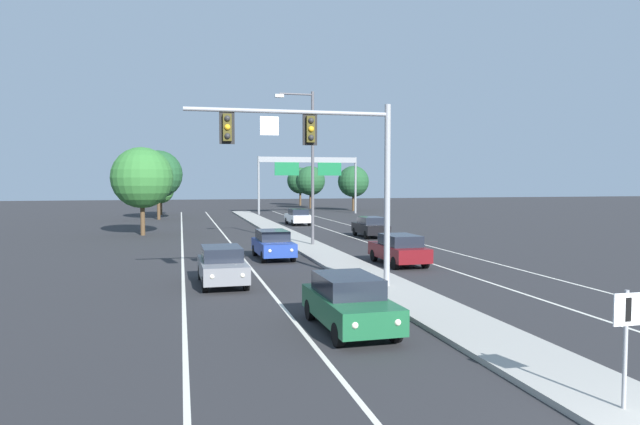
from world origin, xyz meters
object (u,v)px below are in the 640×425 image
object	(u,v)px
car_oncoming_grey	(222,265)
tree_far_right_b	(300,181)
street_lamp_median	(309,159)
highway_sign_gantry	(308,167)
median_sign_post	(626,332)
tree_far_left_c	(161,190)
tree_far_right_c	(310,181)
tree_far_left_a	(142,178)
car_oncoming_blue	(273,244)
tree_far_right_a	(353,182)
car_receding_darkred	(399,249)
tree_far_left_b	(158,174)
car_receding_white	(298,217)
overhead_signal_mast	(325,154)
car_oncoming_green	(349,302)
car_receding_black	(371,227)

from	to	relation	value
car_oncoming_grey	tree_far_right_b	size ratio (longest dim) A/B	0.67
street_lamp_median	highway_sign_gantry	size ratio (longest dim) A/B	0.75
median_sign_post	street_lamp_median	size ratio (longest dim) A/B	0.22
tree_far_left_c	tree_far_right_c	bearing A→B (deg)	28.94
highway_sign_gantry	tree_far_left_a	distance (m)	32.09
tree_far_left_a	tree_far_right_b	bearing A→B (deg)	65.42
highway_sign_gantry	tree_far_left_a	xyz separation A→B (m)	(-19.22, -25.64, -1.58)
street_lamp_median	tree_far_left_c	bearing A→B (deg)	105.38
street_lamp_median	car_oncoming_blue	distance (m)	7.91
tree_far_right_a	car_receding_darkred	bearing A→B (deg)	-104.56
street_lamp_median	tree_far_left_b	size ratio (longest dim) A/B	1.29
highway_sign_gantry	tree_far_right_c	world-z (taller)	highway_sign_gantry
car_oncoming_grey	tree_far_left_c	size ratio (longest dim) A/B	0.94
car_receding_white	median_sign_post	bearing A→B (deg)	-94.13
tree_far_right_a	tree_far_left_c	bearing A→B (deg)	-172.18
tree_far_left_b	median_sign_post	bearing A→B (deg)	-79.90
car_receding_white	tree_far_left_a	size ratio (longest dim) A/B	0.64
tree_far_left_b	tree_far_right_c	distance (m)	30.97
car_receding_darkred	tree_far_left_a	xyz separation A→B (m)	(-13.88, 19.89, 3.76)
tree_far_left_a	overhead_signal_mast	bearing A→B (deg)	-72.12
car_oncoming_green	car_receding_white	xyz separation A→B (m)	(6.51, 39.35, 0.00)
car_receding_black	tree_far_left_a	world-z (taller)	tree_far_left_a
tree_far_left_a	tree_far_right_c	distance (m)	46.53
car_receding_white	tree_far_left_c	xyz separation A→B (m)	(-13.71, 20.37, 2.30)
car_oncoming_green	tree_far_left_b	world-z (taller)	tree_far_left_b
car_receding_darkred	tree_far_left_b	xyz separation A→B (m)	(-13.34, 38.98, 4.26)
car_oncoming_grey	car_receding_darkred	distance (m)	9.91
overhead_signal_mast	median_sign_post	xyz separation A→B (m)	(2.46, -12.73, -3.77)
street_lamp_median	tree_far_left_a	size ratio (longest dim) A/B	1.42
car_receding_black	highway_sign_gantry	world-z (taller)	highway_sign_gantry
median_sign_post	tree_far_right_c	xyz separation A→B (m)	(12.07, 79.21, 2.78)
overhead_signal_mast	street_lamp_median	size ratio (longest dim) A/B	0.80
car_oncoming_grey	tree_far_left_a	size ratio (longest dim) A/B	0.64
tree_far_left_b	tree_far_right_c	world-z (taller)	tree_far_left_b
car_oncoming_blue	tree_far_right_c	world-z (taller)	tree_far_right_c
car_receding_darkred	car_receding_black	xyz separation A→B (m)	(3.28, 14.14, 0.00)
median_sign_post	tree_far_right_a	xyz separation A→B (m)	(16.47, 70.50, 2.67)
car_receding_black	tree_far_left_c	distance (m)	37.81
street_lamp_median	tree_far_right_b	xyz separation A→B (m)	(12.37, 62.30, -1.40)
tree_far_left_b	overhead_signal_mast	bearing A→B (deg)	-80.13
median_sign_post	car_receding_white	bearing A→B (deg)	85.87
car_oncoming_blue	tree_far_right_b	world-z (taller)	tree_far_right_b
car_oncoming_blue	tree_far_left_b	size ratio (longest dim) A/B	0.58
street_lamp_median	overhead_signal_mast	bearing A→B (deg)	-100.48
car_receding_darkred	tree_far_left_c	bearing A→B (deg)	105.60
tree_far_left_a	tree_far_left_c	size ratio (longest dim) A/B	1.47
median_sign_post	tree_far_left_a	world-z (taller)	tree_far_left_a
overhead_signal_mast	tree_far_right_c	size ratio (longest dim) A/B	1.19
street_lamp_median	tree_far_left_a	xyz separation A→B (m)	(-11.19, 10.80, -1.21)
tree_far_right_c	car_receding_white	bearing A→B (deg)	-104.89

